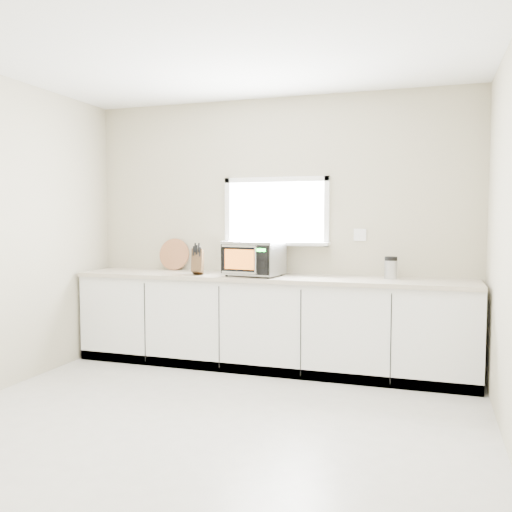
% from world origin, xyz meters
% --- Properties ---
extents(ground, '(4.00, 4.00, 0.00)m').
position_xyz_m(ground, '(0.00, 0.00, 0.00)').
color(ground, beige).
rests_on(ground, ground).
extents(back_wall, '(4.00, 0.17, 2.70)m').
position_xyz_m(back_wall, '(0.00, 2.00, 1.36)').
color(back_wall, '#B8AF92').
rests_on(back_wall, ground).
extents(cabinets, '(3.92, 0.60, 0.88)m').
position_xyz_m(cabinets, '(0.00, 1.70, 0.44)').
color(cabinets, white).
rests_on(cabinets, ground).
extents(countertop, '(3.92, 0.64, 0.04)m').
position_xyz_m(countertop, '(0.00, 1.69, 0.90)').
color(countertop, '#B5A996').
rests_on(countertop, cabinets).
extents(microwave, '(0.57, 0.49, 0.34)m').
position_xyz_m(microwave, '(-0.13, 1.64, 1.10)').
color(microwave, black).
rests_on(microwave, countertop).
extents(knife_block, '(0.16, 0.24, 0.32)m').
position_xyz_m(knife_block, '(-0.70, 1.58, 1.06)').
color(knife_block, '#4F351C').
rests_on(knife_block, countertop).
extents(cutting_board, '(0.34, 0.08, 0.34)m').
position_xyz_m(cutting_board, '(-1.14, 1.94, 1.09)').
color(cutting_board, '#AB6C42').
rests_on(cutting_board, countertop).
extents(coffee_grinder, '(0.12, 0.12, 0.21)m').
position_xyz_m(coffee_grinder, '(1.16, 1.81, 1.02)').
color(coffee_grinder, '#A8AAAF').
rests_on(coffee_grinder, countertop).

